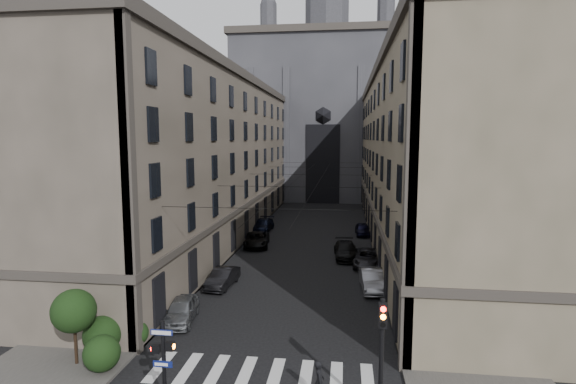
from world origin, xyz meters
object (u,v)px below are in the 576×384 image
at_px(car_right_midfar, 346,250).
at_px(car_right_near, 372,280).
at_px(car_right_far, 363,229).
at_px(car_right_midnear, 368,258).
at_px(car_left_far, 263,225).
at_px(pedestrian_signal_left, 163,359).
at_px(car_left_near, 181,310).
at_px(car_left_midnear, 223,278).
at_px(gothic_tower, 326,107).
at_px(car_left_midfar, 257,240).
at_px(traffic_light_right, 382,345).
at_px(pedestrian, 319,381).

bearing_deg(car_right_midfar, car_right_near, -81.70).
relative_size(car_right_near, car_right_far, 1.15).
bearing_deg(car_right_midnear, car_left_far, 137.47).
height_order(pedestrian_signal_left, car_right_near, pedestrian_signal_left).
distance_m(car_left_near, car_left_midnear, 6.92).
distance_m(gothic_tower, car_left_far, 40.35).
distance_m(car_left_near, car_right_near, 14.57).
bearing_deg(gothic_tower, car_right_near, -83.76).
bearing_deg(car_right_midfar, car_left_midfar, 155.26).
xyz_separation_m(car_left_midnear, car_right_midnear, (11.62, 7.37, 0.02)).
height_order(car_left_far, car_right_midnear, car_left_far).
distance_m(car_left_far, car_right_midnear, 18.75).
xyz_separation_m(car_left_far, car_right_midfar, (10.40, -11.68, 0.02)).
bearing_deg(car_right_near, car_left_far, 117.28).
bearing_deg(car_right_near, traffic_light_right, -95.80).
height_order(gothic_tower, car_left_midfar, gothic_tower).
distance_m(pedestrian_signal_left, car_right_midnear, 25.34).
height_order(car_left_midnear, pedestrian, pedestrian).
bearing_deg(car_right_midfar, car_left_far, 127.43).
bearing_deg(gothic_tower, car_right_far, -80.47).
distance_m(car_left_midnear, pedestrian, 16.76).
bearing_deg(pedestrian, car_left_midfar, 11.48).
relative_size(traffic_light_right, car_left_far, 0.99).
xyz_separation_m(car_right_near, car_right_midfar, (-2.00, 8.98, -0.01)).
relative_size(car_right_near, pedestrian, 2.56).
relative_size(car_left_near, car_right_near, 0.92).
distance_m(car_left_near, car_right_far, 30.11).
bearing_deg(car_right_midnear, car_left_near, -124.99).
distance_m(car_left_near, pedestrian, 11.95).
relative_size(gothic_tower, car_right_midnear, 10.78).
distance_m(car_left_midfar, car_right_far, 13.63).
distance_m(pedestrian_signal_left, car_right_far, 37.84).
bearing_deg(car_right_midnear, car_right_midfar, 136.08).
relative_size(car_left_midnear, car_right_midfar, 0.83).
height_order(car_left_midfar, pedestrian, pedestrian).
bearing_deg(car_right_near, pedestrian, -105.48).
bearing_deg(car_right_far, car_right_midnear, -92.60).
bearing_deg(car_left_far, car_right_midnear, -44.96).
distance_m(gothic_tower, traffic_light_right, 74.67).
relative_size(car_right_midfar, car_right_far, 1.28).
height_order(car_left_far, pedestrian, pedestrian).
distance_m(traffic_light_right, car_right_midfar, 25.47).
relative_size(gothic_tower, car_left_midfar, 10.67).
bearing_deg(car_left_near, traffic_light_right, -43.97).
height_order(gothic_tower, car_right_midnear, gothic_tower).
bearing_deg(car_left_midnear, car_right_near, 8.61).
bearing_deg(gothic_tower, pedestrian, -87.60).
xyz_separation_m(gothic_tower, car_right_midfar, (4.20, -47.73, -17.02)).
bearing_deg(pedestrian_signal_left, pedestrian, 12.93).
xyz_separation_m(traffic_light_right, car_left_near, (-11.80, 8.68, -2.54)).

